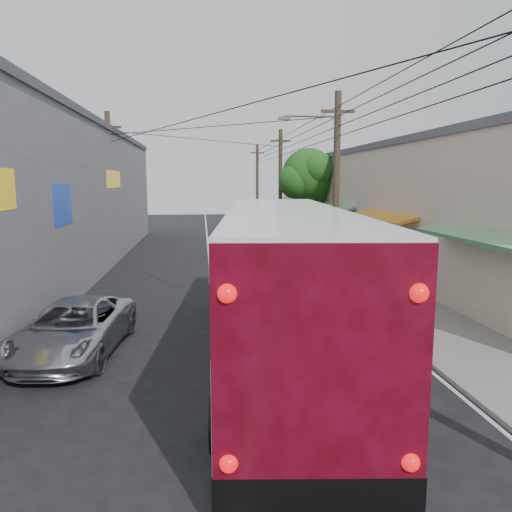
{
  "coord_description": "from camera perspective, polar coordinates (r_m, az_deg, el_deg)",
  "views": [
    {
      "loc": [
        -0.33,
        -7.41,
        4.39
      ],
      "look_at": [
        1.43,
        9.06,
        1.9
      ],
      "focal_mm": 35.0,
      "sensor_mm": 36.0,
      "label": 1
    }
  ],
  "objects": [
    {
      "name": "parked_suv",
      "position": [
        24.29,
        5.67,
        0.24
      ],
      "size": [
        2.84,
        6.32,
        1.8
      ],
      "primitive_type": "imported",
      "rotation": [
        0.0,
        0.0,
        -0.05
      ],
      "color": "#9C9BA2",
      "rests_on": "ground"
    },
    {
      "name": "building_right",
      "position": [
        31.54,
        15.02,
        6.0
      ],
      "size": [
        7.09,
        40.0,
        6.25
      ],
      "color": "beige",
      "rests_on": "ground"
    },
    {
      "name": "jeepney",
      "position": [
        13.65,
        -20.09,
        -7.77
      ],
      "size": [
        2.7,
        5.07,
        1.35
      ],
      "primitive_type": "imported",
      "rotation": [
        0.0,
        0.0,
        -0.1
      ],
      "color": "#BABAC2",
      "rests_on": "ground"
    },
    {
      "name": "building_left",
      "position": [
        26.69,
        -24.07,
        6.22
      ],
      "size": [
        7.2,
        36.0,
        7.25
      ],
      "color": "gray",
      "rests_on": "ground"
    },
    {
      "name": "parked_car_mid",
      "position": [
        30.21,
        3.33,
        1.7
      ],
      "size": [
        1.95,
        4.73,
        1.6
      ],
      "primitive_type": "imported",
      "rotation": [
        0.0,
        0.0,
        0.01
      ],
      "color": "#27272D",
      "rests_on": "ground"
    },
    {
      "name": "coach_bus",
      "position": [
        12.52,
        3.22,
        -2.78
      ],
      "size": [
        3.95,
        13.16,
        3.74
      ],
      "rotation": [
        0.0,
        0.0,
        -0.09
      ],
      "color": "white",
      "rests_on": "ground"
    },
    {
      "name": "pedestrian_near",
      "position": [
        21.4,
        9.51,
        -0.68
      ],
      "size": [
        0.72,
        0.55,
        1.77
      ],
      "primitive_type": "imported",
      "rotation": [
        0.0,
        0.0,
        3.36
      ],
      "color": "pink",
      "rests_on": "sidewalk"
    },
    {
      "name": "street_tree",
      "position": [
        34.19,
        6.13,
        8.96
      ],
      "size": [
        4.4,
        4.0,
        6.6
      ],
      "color": "#3F2B19",
      "rests_on": "ground"
    },
    {
      "name": "parked_car_far",
      "position": [
        41.63,
        0.72,
        3.59
      ],
      "size": [
        1.88,
        4.91,
        1.6
      ],
      "primitive_type": "imported",
      "rotation": [
        0.0,
        0.0,
        -0.04
      ],
      "color": "black",
      "rests_on": "ground"
    },
    {
      "name": "utility_poles",
      "position": [
        27.95,
        1.01,
        8.0
      ],
      "size": [
        11.8,
        45.28,
        8.0
      ],
      "color": "#473828",
      "rests_on": "ground"
    },
    {
      "name": "ground",
      "position": [
        8.61,
        -3.28,
        -22.09
      ],
      "size": [
        120.0,
        120.0,
        0.0
      ],
      "primitive_type": "plane",
      "color": "black",
      "rests_on": "ground"
    },
    {
      "name": "pedestrian_far",
      "position": [
        18.7,
        16.45,
        -2.66
      ],
      "size": [
        0.91,
        0.84,
        1.5
      ],
      "primitive_type": "imported",
      "rotation": [
        0.0,
        0.0,
        2.66
      ],
      "color": "#92AAD5",
      "rests_on": "sidewalk"
    },
    {
      "name": "sidewalk",
      "position": [
        28.58,
        7.79,
        -0.26
      ],
      "size": [
        3.0,
        80.0,
        0.12
      ],
      "primitive_type": "cube",
      "color": "slate",
      "rests_on": "ground"
    }
  ]
}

